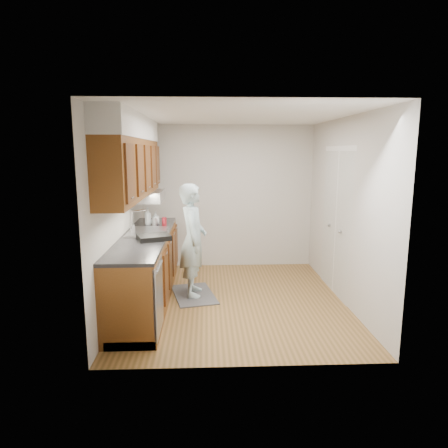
# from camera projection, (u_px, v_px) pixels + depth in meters

# --- Properties ---
(floor) EXTENTS (3.50, 3.50, 0.00)m
(floor) POSITION_uv_depth(u_px,v_px,m) (234.00, 300.00, 5.57)
(floor) COLOR olive
(floor) RESTS_ON ground
(ceiling) EXTENTS (3.50, 3.50, 0.00)m
(ceiling) POSITION_uv_depth(u_px,v_px,m) (235.00, 115.00, 5.12)
(ceiling) COLOR white
(ceiling) RESTS_ON wall_left
(wall_left) EXTENTS (0.02, 3.50, 2.50)m
(wall_left) POSITION_uv_depth(u_px,v_px,m) (121.00, 212.00, 5.28)
(wall_left) COLOR #BCB8B0
(wall_left) RESTS_ON floor
(wall_right) EXTENTS (0.02, 3.50, 2.50)m
(wall_right) POSITION_uv_depth(u_px,v_px,m) (345.00, 211.00, 5.41)
(wall_right) COLOR #BCB8B0
(wall_right) RESTS_ON floor
(wall_back) EXTENTS (3.00, 0.02, 2.50)m
(wall_back) POSITION_uv_depth(u_px,v_px,m) (228.00, 197.00, 7.06)
(wall_back) COLOR #BCB8B0
(wall_back) RESTS_ON floor
(counter) EXTENTS (0.64, 2.80, 1.30)m
(counter) POSITION_uv_depth(u_px,v_px,m) (146.00, 267.00, 5.43)
(counter) COLOR brown
(counter) RESTS_ON floor
(upper_cabinets) EXTENTS (0.47, 2.80, 1.21)m
(upper_cabinets) POSITION_uv_depth(u_px,v_px,m) (133.00, 159.00, 5.20)
(upper_cabinets) COLOR brown
(upper_cabinets) RESTS_ON wall_left
(closet_door) EXTENTS (0.02, 1.22, 2.05)m
(closet_door) POSITION_uv_depth(u_px,v_px,m) (336.00, 223.00, 5.74)
(closet_door) COLOR silver
(closet_door) RESTS_ON wall_right
(floor_mat) EXTENTS (0.73, 1.02, 0.02)m
(floor_mat) POSITION_uv_depth(u_px,v_px,m) (194.00, 294.00, 5.76)
(floor_mat) COLOR #575759
(floor_mat) RESTS_ON floor
(person) EXTENTS (0.43, 0.64, 1.80)m
(person) POSITION_uv_depth(u_px,v_px,m) (193.00, 233.00, 5.60)
(person) COLOR #A9C6CE
(person) RESTS_ON floor_mat
(soap_bottle_a) EXTENTS (0.11, 0.11, 0.26)m
(soap_bottle_a) POSITION_uv_depth(u_px,v_px,m) (148.00, 216.00, 6.06)
(soap_bottle_a) COLOR silver
(soap_bottle_a) RESTS_ON counter
(soap_bottle_b) EXTENTS (0.10, 0.10, 0.19)m
(soap_bottle_b) POSITION_uv_depth(u_px,v_px,m) (156.00, 218.00, 6.12)
(soap_bottle_b) COLOR silver
(soap_bottle_b) RESTS_ON counter
(soap_bottle_c) EXTENTS (0.18, 0.18, 0.17)m
(soap_bottle_c) POSITION_uv_depth(u_px,v_px,m) (155.00, 219.00, 6.08)
(soap_bottle_c) COLOR silver
(soap_bottle_c) RESTS_ON counter
(soda_can) EXTENTS (0.08, 0.08, 0.13)m
(soda_can) POSITION_uv_depth(u_px,v_px,m) (164.00, 221.00, 6.01)
(soda_can) COLOR #AA1D29
(soda_can) RESTS_ON counter
(steel_can) EXTENTS (0.09, 0.09, 0.13)m
(steel_can) POSITION_uv_depth(u_px,v_px,m) (154.00, 222.00, 5.94)
(steel_can) COLOR #A5A5AA
(steel_can) RESTS_ON counter
(dish_rack) EXTENTS (0.48, 0.45, 0.06)m
(dish_rack) POSITION_uv_depth(u_px,v_px,m) (154.00, 237.00, 5.06)
(dish_rack) COLOR black
(dish_rack) RESTS_ON counter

